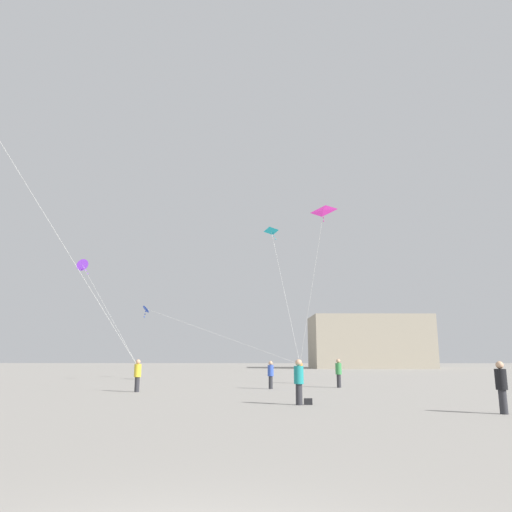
# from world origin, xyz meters

# --- Properties ---
(person_in_teal) EXTENTS (0.37, 0.37, 1.71)m
(person_in_teal) POSITION_xyz_m (1.83, 15.15, 0.94)
(person_in_teal) COLOR #2D2D33
(person_in_teal) RESTS_ON ground_plane
(person_in_green) EXTENTS (0.37, 0.37, 1.69)m
(person_in_green) POSITION_xyz_m (4.81, 26.15, 0.93)
(person_in_green) COLOR #2D2D33
(person_in_green) RESTS_ON ground_plane
(person_in_blue) EXTENTS (0.34, 0.34, 1.57)m
(person_in_blue) POSITION_xyz_m (0.71, 24.79, 0.86)
(person_in_blue) COLOR #2D2D33
(person_in_blue) RESTS_ON ground_plane
(person_in_yellow) EXTENTS (0.37, 0.37, 1.68)m
(person_in_yellow) POSITION_xyz_m (-6.33, 22.03, 0.92)
(person_in_yellow) COLOR #2D2D33
(person_in_yellow) RESTS_ON ground_plane
(person_in_orange) EXTENTS (0.35, 0.35, 1.63)m
(person_in_orange) POSITION_xyz_m (2.75, 31.06, 0.89)
(person_in_orange) COLOR #2D2D33
(person_in_orange) RESTS_ON ground_plane
(person_in_black) EXTENTS (0.36, 0.36, 1.66)m
(person_in_black) POSITION_xyz_m (8.25, 12.30, 0.91)
(person_in_black) COLOR #2D2D33
(person_in_black) RESTS_ON ground_plane
(kite_violet_diamond) EXTENTS (6.80, 7.75, 7.34)m
(kite_violet_diamond) POSITION_xyz_m (-12.53, 29.13, 8.10)
(kite_violet_diamond) COLOR purple
(kite_cobalt_diamond) EXTENTS (12.61, 4.54, 4.67)m
(kite_cobalt_diamond) POSITION_xyz_m (-9.05, 35.03, 5.49)
(kite_cobalt_diamond) COLOR blue
(kite_cyan_delta) EXTENTS (2.53, 4.01, 10.91)m
(kite_cyan_delta) POSITION_xyz_m (0.87, 34.51, 11.60)
(kite_cyan_delta) COLOR #1EB2C6
(kite_magenta_delta) EXTENTS (2.62, 2.32, 11.17)m
(kite_magenta_delta) POSITION_xyz_m (4.51, 29.41, 11.89)
(kite_magenta_delta) COLOR #D12899
(building_left_hall) EXTENTS (19.68, 12.26, 8.61)m
(building_left_hall) POSITION_xyz_m (17.00, 79.67, 4.30)
(building_left_hall) COLOR #A39984
(building_left_hall) RESTS_ON ground_plane
(handbag_beside_flyer) EXTENTS (0.32, 0.14, 0.24)m
(handbag_beside_flyer) POSITION_xyz_m (2.18, 15.25, 0.12)
(handbag_beside_flyer) COLOR black
(handbag_beside_flyer) RESTS_ON ground_plane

